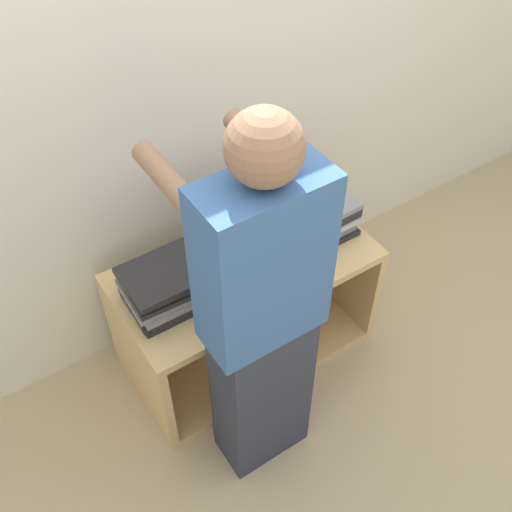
% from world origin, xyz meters
% --- Properties ---
extents(ground_plane, '(12.00, 12.00, 0.00)m').
position_xyz_m(ground_plane, '(0.00, 0.00, 0.00)').
color(ground_plane, tan).
extents(wall_back, '(8.00, 0.05, 2.40)m').
position_xyz_m(wall_back, '(0.00, 0.67, 1.20)').
color(wall_back, silver).
rests_on(wall_back, ground_plane).
extents(cart, '(1.10, 0.56, 0.57)m').
position_xyz_m(cart, '(0.00, 0.34, 0.29)').
color(cart, tan).
rests_on(cart, ground_plane).
extents(laptop_open, '(0.32, 0.33, 0.26)m').
position_xyz_m(laptop_open, '(0.00, 0.34, 0.63)').
color(laptop_open, '#333338').
rests_on(laptop_open, cart).
extents(laptop_stack_left, '(0.34, 0.27, 0.17)m').
position_xyz_m(laptop_stack_left, '(-0.35, 0.28, 0.66)').
color(laptop_stack_left, '#232326').
rests_on(laptop_stack_left, cart).
extents(laptop_stack_right, '(0.34, 0.27, 0.17)m').
position_xyz_m(laptop_stack_right, '(0.35, 0.28, 0.66)').
color(laptop_stack_right, '#232326').
rests_on(laptop_stack_right, cart).
extents(person, '(0.40, 0.53, 1.61)m').
position_xyz_m(person, '(-0.21, -0.15, 0.80)').
color(person, '#2D3342').
rests_on(person, ground_plane).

